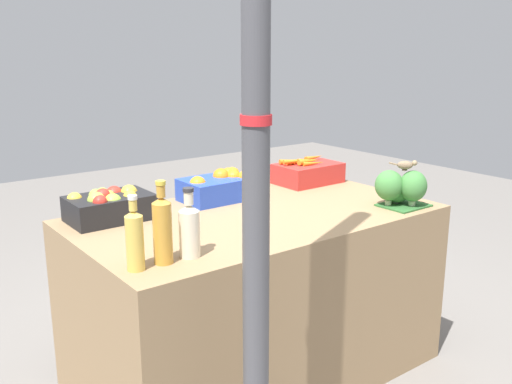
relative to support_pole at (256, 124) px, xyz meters
name	(u,v)px	position (x,y,z in m)	size (l,w,h in m)	color
ground_plane	(256,369)	(0.54, 0.71, -1.34)	(10.00, 10.00, 0.00)	slate
market_table	(256,294)	(0.54, 0.71, -0.93)	(1.65, 0.94, 0.81)	#937551
support_pole	(256,124)	(0.00, 0.00, 0.00)	(0.09, 0.09, 2.67)	#4C4C51
apple_crate	(109,205)	(-0.04, 1.02, -0.46)	(0.36, 0.24, 0.15)	black
orange_crate	(220,186)	(0.55, 1.02, -0.46)	(0.36, 0.24, 0.15)	#2847B7
carrot_crate	(308,172)	(1.14, 1.02, -0.47)	(0.36, 0.24, 0.15)	red
broccoli_pile	(399,188)	(1.16, 0.39, -0.44)	(0.24, 0.22, 0.18)	#2D602D
juice_bottle_golden	(135,239)	(-0.20, 0.41, -0.42)	(0.06, 0.06, 0.26)	gold
juice_bottle_amber	(162,228)	(-0.10, 0.41, -0.40)	(0.07, 0.07, 0.30)	gold
juice_bottle_cloudy	(189,229)	(0.01, 0.41, -0.42)	(0.08, 0.08, 0.26)	beige
sparrow_bird	(406,165)	(1.17, 0.37, -0.32)	(0.10, 0.11, 0.05)	#4C3D2D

